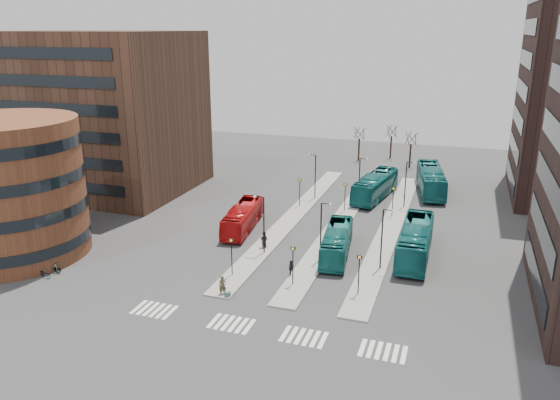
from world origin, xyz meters
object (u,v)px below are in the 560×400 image
(commuter_a, at_px, (264,240))
(bicycle_mid, at_px, (53,267))
(commuter_c, at_px, (339,253))
(bicycle_far, at_px, (53,268))
(suitcase, at_px, (227,295))
(traveller, at_px, (223,286))
(teal_bus_d, at_px, (431,180))
(commuter_b, at_px, (291,268))
(bicycle_near, at_px, (44,273))
(teal_bus_c, at_px, (415,241))
(teal_bus_b, at_px, (375,186))
(teal_bus_a, at_px, (337,242))
(red_bus, at_px, (243,218))

(commuter_a, height_order, bicycle_mid, commuter_a)
(commuter_c, relative_size, bicycle_far, 0.97)
(commuter_c, bearing_deg, suitcase, -34.87)
(traveller, bearing_deg, teal_bus_d, 32.00)
(teal_bus_d, height_order, commuter_b, teal_bus_d)
(traveller, distance_m, bicycle_mid, 17.39)
(commuter_a, bearing_deg, teal_bus_d, -115.04)
(bicycle_near, bearing_deg, teal_bus_c, -53.00)
(teal_bus_b, xyz_separation_m, commuter_a, (-8.20, -21.78, -0.76))
(commuter_a, distance_m, bicycle_far, 20.94)
(bicycle_mid, bearing_deg, teal_bus_b, -30.79)
(commuter_a, distance_m, bicycle_mid, 20.94)
(teal_bus_a, distance_m, commuter_b, 6.93)
(red_bus, bearing_deg, bicycle_far, -134.60)
(teal_bus_b, bearing_deg, suitcase, -93.45)
(commuter_c, height_order, bicycle_mid, commuter_c)
(traveller, height_order, bicycle_near, traveller)
(teal_bus_a, height_order, traveller, teal_bus_a)
(teal_bus_c, relative_size, commuter_a, 6.56)
(teal_bus_a, height_order, bicycle_near, teal_bus_a)
(commuter_c, height_order, bicycle_near, commuter_c)
(teal_bus_a, height_order, commuter_b, teal_bus_a)
(commuter_a, relative_size, bicycle_near, 1.21)
(teal_bus_c, height_order, bicycle_far, teal_bus_c)
(traveller, bearing_deg, suitcase, -64.84)
(teal_bus_b, xyz_separation_m, bicycle_mid, (-25.29, -33.87, -1.16))
(teal_bus_a, xyz_separation_m, commuter_a, (-7.71, -0.68, -0.52))
(traveller, bearing_deg, teal_bus_b, 39.87)
(teal_bus_a, xyz_separation_m, traveller, (-7.44, -11.83, -0.55))
(bicycle_near, relative_size, bicycle_mid, 0.86)
(suitcase, height_order, bicycle_far, bicycle_far)
(traveller, xyz_separation_m, commuter_c, (7.95, 10.60, -0.14))
(traveller, bearing_deg, commuter_b, 14.74)
(teal_bus_a, bearing_deg, suitcase, -126.61)
(commuter_b, relative_size, bicycle_mid, 0.88)
(teal_bus_b, xyz_separation_m, teal_bus_d, (7.02, 5.21, 0.12))
(teal_bus_a, height_order, teal_bus_d, teal_bus_d)
(teal_bus_c, xyz_separation_m, commuter_b, (-10.61, -8.51, -0.93))
(red_bus, xyz_separation_m, teal_bus_d, (19.57, 22.41, 0.38))
(teal_bus_a, distance_m, teal_bus_c, 7.98)
(traveller, bearing_deg, teal_bus_c, 6.50)
(bicycle_near, bearing_deg, red_bus, -25.10)
(traveller, distance_m, commuter_b, 7.18)
(red_bus, xyz_separation_m, teal_bus_a, (12.06, -3.91, 0.01))
(teal_bus_d, xyz_separation_m, bicycle_near, (-32.32, -40.26, -1.42))
(red_bus, bearing_deg, teal_bus_a, -25.16)
(bicycle_far, bearing_deg, red_bus, -46.01)
(commuter_c, bearing_deg, bicycle_near, -64.17)
(teal_bus_b, height_order, teal_bus_d, teal_bus_d)
(red_bus, distance_m, teal_bus_b, 21.29)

